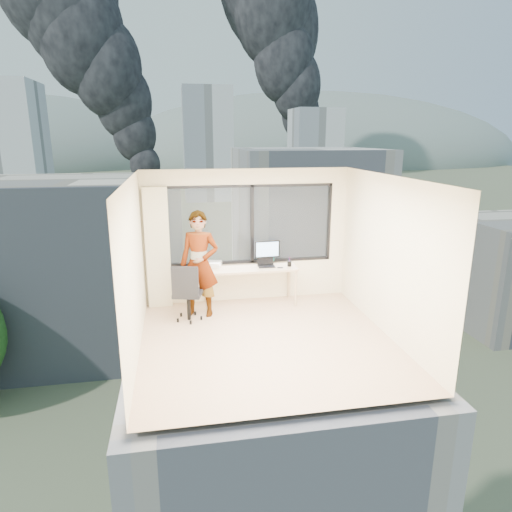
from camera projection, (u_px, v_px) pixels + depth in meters
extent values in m
cube|color=tan|center=(267.00, 341.00, 7.17)|extent=(4.00, 4.00, 0.01)
cube|color=white|center=(268.00, 178.00, 6.50)|extent=(4.00, 4.00, 0.01)
cube|color=beige|center=(304.00, 312.00, 4.94)|extent=(4.00, 0.01, 2.60)
cube|color=beige|center=(134.00, 270.00, 6.49)|extent=(0.01, 4.00, 2.60)
cube|color=beige|center=(389.00, 257.00, 7.18)|extent=(0.01, 4.00, 2.60)
cube|color=beige|center=(158.00, 248.00, 8.36)|extent=(0.45, 0.14, 2.30)
cube|color=tan|center=(250.00, 286.00, 8.65)|extent=(1.80, 0.60, 0.75)
imported|color=#2D2D33|center=(199.00, 264.00, 8.00)|extent=(0.81, 0.66, 1.93)
cube|color=white|center=(212.00, 264.00, 8.63)|extent=(0.41, 0.38, 0.08)
cube|color=black|center=(280.00, 268.00, 8.52)|extent=(0.12, 0.07, 0.01)
cylinder|color=black|center=(289.00, 264.00, 8.62)|extent=(0.10, 0.10, 0.10)
ellipsoid|color=#0B4747|center=(269.00, 259.00, 8.79)|extent=(0.25, 0.16, 0.18)
cube|color=#515B3D|center=(181.00, 200.00, 124.83)|extent=(400.00, 400.00, 0.04)
cube|color=beige|center=(83.00, 267.00, 35.95)|extent=(16.00, 12.00, 14.00)
cube|color=silver|center=(305.00, 226.00, 46.90)|extent=(14.00, 13.00, 16.00)
cube|color=silver|center=(7.00, 152.00, 91.41)|extent=(14.00, 14.00, 28.00)
cube|color=silver|center=(208.00, 145.00, 122.31)|extent=(13.00, 13.00, 30.00)
cube|color=silver|center=(314.00, 149.00, 148.20)|extent=(15.00, 15.00, 26.00)
ellipsoid|color=slate|center=(312.00, 160.00, 332.07)|extent=(300.00, 220.00, 96.00)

